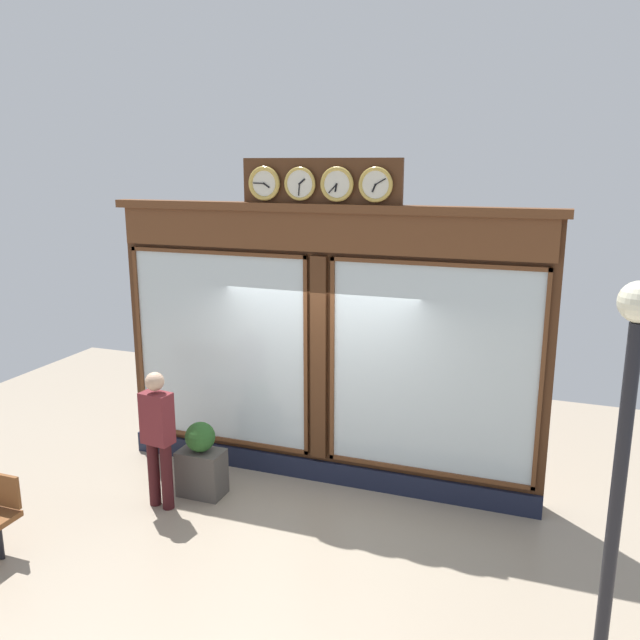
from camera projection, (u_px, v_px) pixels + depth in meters
name	position (u px, v px, depth m)	size (l,w,h in m)	color
ground_plane	(215.00, 614.00, 6.01)	(14.00, 14.00, 0.00)	gray
shop_facade	(323.00, 344.00, 8.26)	(5.63, 0.42, 4.09)	#4C2B16
pedestrian	(158.00, 434.00, 7.70)	(0.39, 0.26, 1.69)	#3A1316
street_lamp	(624.00, 437.00, 4.49)	(0.28, 0.28, 3.28)	black
planter_box	(202.00, 473.00, 8.13)	(0.56, 0.36, 0.58)	#4C4742
planter_shrub	(200.00, 437.00, 8.02)	(0.37, 0.37, 0.37)	#285623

